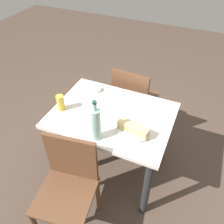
# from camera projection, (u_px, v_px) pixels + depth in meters

# --- Properties ---
(ground_plane) EXTENTS (8.00, 8.00, 0.00)m
(ground_plane) POSITION_uv_depth(u_px,v_px,m) (112.00, 167.00, 2.36)
(ground_plane) COLOR #47382D
(dining_table) EXTENTS (0.96, 0.72, 0.73)m
(dining_table) POSITION_uv_depth(u_px,v_px,m) (112.00, 126.00, 1.97)
(dining_table) COLOR beige
(dining_table) RESTS_ON ground
(chair_far) EXTENTS (0.43, 0.43, 0.84)m
(chair_far) POSITION_uv_depth(u_px,v_px,m) (133.00, 99.00, 2.43)
(chair_far) COLOR brown
(chair_far) RESTS_ON ground
(chair_near) EXTENTS (0.45, 0.45, 0.84)m
(chair_near) POSITION_uv_depth(u_px,v_px,m) (69.00, 182.00, 1.69)
(chair_near) COLOR brown
(chair_near) RESTS_ON ground
(plate_near) EXTENTS (0.22, 0.22, 0.01)m
(plate_near) POSITION_uv_depth(u_px,v_px,m) (133.00, 132.00, 1.72)
(plate_near) COLOR white
(plate_near) RESTS_ON dining_table
(baguette_sandwich_near) EXTENTS (0.25, 0.11, 0.07)m
(baguette_sandwich_near) POSITION_uv_depth(u_px,v_px,m) (133.00, 128.00, 1.69)
(baguette_sandwich_near) COLOR #DBB77A
(baguette_sandwich_near) RESTS_ON plate_near
(knife_near) EXTENTS (0.18, 0.02, 0.01)m
(knife_near) POSITION_uv_depth(u_px,v_px,m) (135.00, 127.00, 1.74)
(knife_near) COLOR silver
(knife_near) RESTS_ON plate_near
(water_bottle) EXTENTS (0.07, 0.07, 0.33)m
(water_bottle) POSITION_uv_depth(u_px,v_px,m) (96.00, 124.00, 1.60)
(water_bottle) COLOR #99C6B7
(water_bottle) RESTS_ON dining_table
(beer_glass) EXTENTS (0.06, 0.06, 0.14)m
(beer_glass) POSITION_uv_depth(u_px,v_px,m) (61.00, 103.00, 1.88)
(beer_glass) COLOR gold
(beer_glass) RESTS_ON dining_table
(olive_bowl) EXTENTS (0.08, 0.08, 0.03)m
(olive_bowl) POSITION_uv_depth(u_px,v_px,m) (97.00, 89.00, 2.11)
(olive_bowl) COLOR silver
(olive_bowl) RESTS_ON dining_table
(paper_napkin) EXTENTS (0.15, 0.15, 0.00)m
(paper_napkin) POSITION_uv_depth(u_px,v_px,m) (148.00, 114.00, 1.87)
(paper_napkin) COLOR white
(paper_napkin) RESTS_ON dining_table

